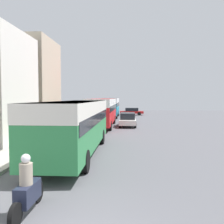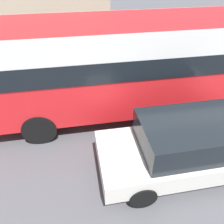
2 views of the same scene
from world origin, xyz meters
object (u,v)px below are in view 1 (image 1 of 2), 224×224
bus_lead (76,120)px  car_far_curb (128,119)px  bus_third_in_line (110,105)px  pedestrian_near_curb (51,123)px  motorcycle_behind_lead (27,190)px  bus_following (102,109)px  car_crossing (132,111)px

bus_lead → car_far_curb: size_ratio=2.47×
bus_lead → bus_third_in_line: bearing=90.0°
pedestrian_near_curb → motorcycle_behind_lead: bearing=-74.6°
bus_lead → bus_third_in_line: bus_third_in_line is taller
bus_third_in_line → pedestrian_near_curb: bearing=-102.0°
bus_following → car_far_curb: size_ratio=2.49×
bus_following → car_crossing: size_ratio=2.56×
bus_lead → pedestrian_near_curb: (-4.09, 8.16, -1.00)m
bus_lead → car_far_curb: (2.90, 14.22, -1.19)m
bus_third_in_line → car_crossing: bearing=57.8°
motorcycle_behind_lead → bus_third_in_line: bearing=90.3°
bus_following → car_crossing: bus_following is taller
bus_third_in_line → car_far_curb: bearing=-77.5°
bus_lead → bus_following: size_ratio=0.99×
bus_lead → bus_following: bearing=89.7°
pedestrian_near_curb → bus_third_in_line: bearing=78.0°
car_crossing → car_far_curb: (-0.70, -18.82, 0.08)m
bus_third_in_line → pedestrian_near_curb: bus_third_in_line is taller
bus_lead → bus_following: (0.07, 13.87, 0.05)m
bus_third_in_line → pedestrian_near_curb: 19.61m
car_crossing → car_far_curb: 18.84m
motorcycle_behind_lead → car_crossing: motorcycle_behind_lead is taller
bus_following → motorcycle_behind_lead: (0.12, -21.23, -1.36)m
bus_following → pedestrian_near_curb: (-4.16, -5.72, -1.05)m
bus_lead → pedestrian_near_curb: 9.18m
bus_lead → bus_following: 13.87m
car_crossing → pedestrian_near_curb: bearing=162.8°
car_far_curb → pedestrian_near_curb: (-6.99, -6.07, 0.19)m
bus_third_in_line → motorcycle_behind_lead: bearing=-89.7°
bus_lead → car_far_curb: bearing=78.5°
bus_lead → car_crossing: (3.60, 33.05, -1.27)m
motorcycle_behind_lead → pedestrian_near_curb: size_ratio=1.35×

